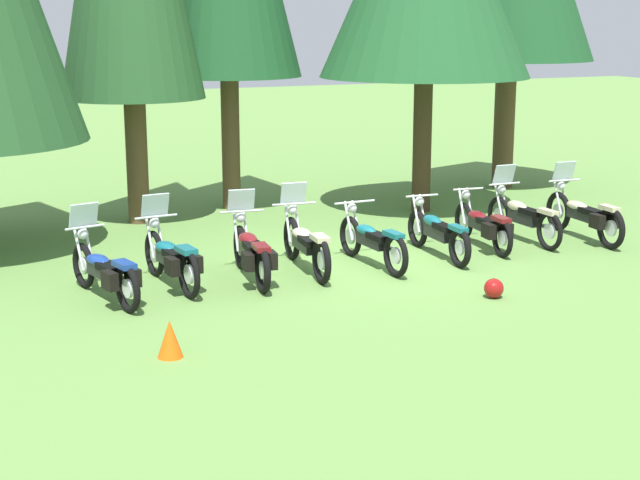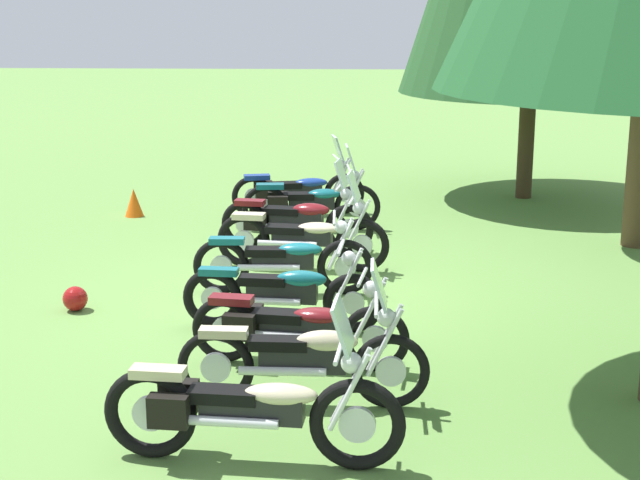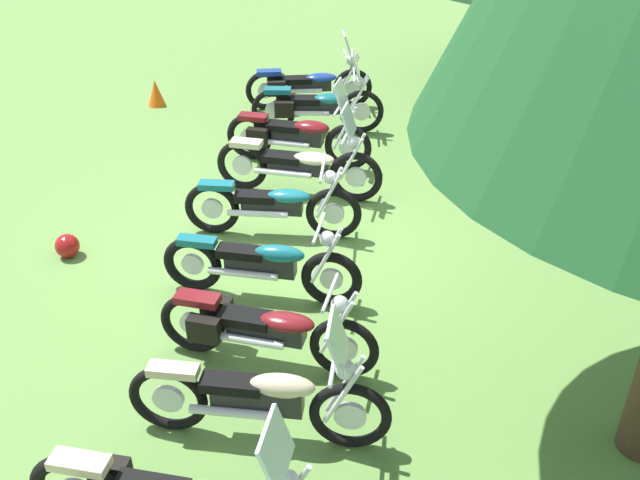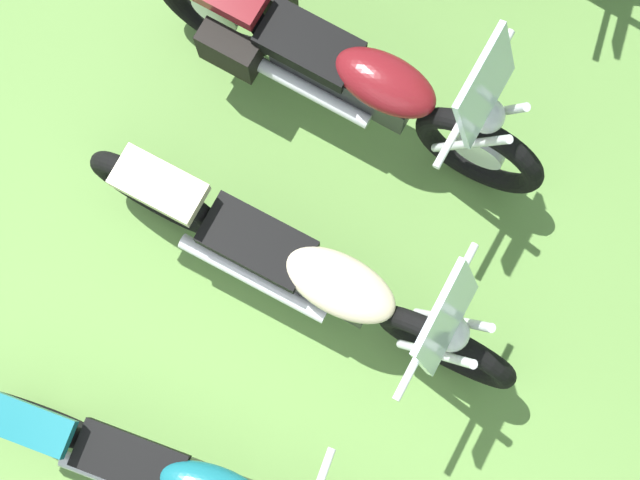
# 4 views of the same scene
# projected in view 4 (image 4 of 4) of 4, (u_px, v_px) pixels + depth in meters

# --- Properties ---
(motorcycle_2) EXTENTS (0.80, 2.29, 1.37)m
(motorcycle_2) POSITION_uv_depth(u_px,v_px,m) (342.00, 71.00, 4.92)
(motorcycle_2) COLOR black
(motorcycle_2) RESTS_ON ground_plane
(motorcycle_3) EXTENTS (0.76, 2.40, 1.38)m
(motorcycle_3) POSITION_uv_depth(u_px,v_px,m) (303.00, 270.00, 4.73)
(motorcycle_3) COLOR black
(motorcycle_3) RESTS_ON ground_plane
(motorcycle_4) EXTENTS (0.77, 2.28, 1.01)m
(motorcycle_4) POSITION_uv_depth(u_px,v_px,m) (179.00, 477.00, 4.58)
(motorcycle_4) COLOR black
(motorcycle_4) RESTS_ON ground_plane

